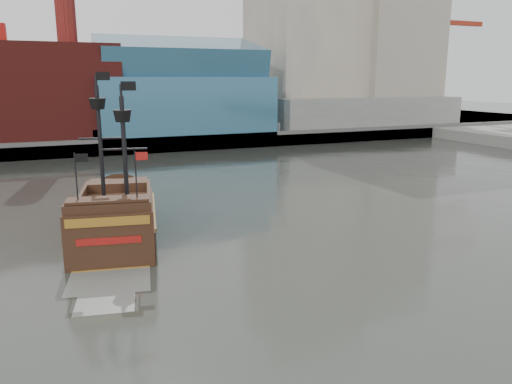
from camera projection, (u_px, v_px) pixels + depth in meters
name	position (u px, v px, depth m)	size (l,w,h in m)	color
ground	(361.00, 336.00, 23.27)	(400.00, 400.00, 0.00)	#282A25
promenade_far	(110.00, 130.00, 105.66)	(220.00, 60.00, 2.00)	slate
seawall	(134.00, 146.00, 79.11)	(220.00, 1.00, 2.60)	#4C4C49
skyline	(135.00, 10.00, 95.74)	(149.00, 45.00, 62.00)	brown
crane_a	(440.00, 48.00, 122.54)	(22.50, 4.00, 32.25)	slate
crane_b	(440.00, 64.00, 135.96)	(19.10, 4.00, 26.25)	slate
pirate_ship	(116.00, 222.00, 37.42)	(8.34, 18.18, 13.11)	black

